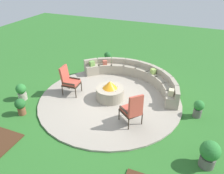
% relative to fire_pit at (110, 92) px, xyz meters
% --- Properties ---
extents(ground_plane, '(24.00, 24.00, 0.00)m').
position_rel_fire_pit_xyz_m(ground_plane, '(0.00, 0.00, -0.35)').
color(ground_plane, '#2D6B28').
extents(patio_circle, '(5.28, 5.28, 0.06)m').
position_rel_fire_pit_xyz_m(patio_circle, '(0.00, 0.00, -0.32)').
color(patio_circle, '#9E9384').
rests_on(patio_circle, ground_plane).
extents(fire_pit, '(1.03, 1.03, 0.74)m').
position_rel_fire_pit_xyz_m(fire_pit, '(0.00, 0.00, 0.00)').
color(fire_pit, '#9E937F').
rests_on(fire_pit, patio_circle).
extents(curved_stone_bench, '(4.39, 2.38, 0.65)m').
position_rel_fire_pit_xyz_m(curved_stone_bench, '(0.52, 1.66, -0.02)').
color(curved_stone_bench, '#9E937F').
rests_on(curved_stone_bench, patio_circle).
extents(lounge_chair_front_left, '(0.67, 0.57, 1.11)m').
position_rel_fire_pit_xyz_m(lounge_chair_front_left, '(-1.61, -0.20, 0.27)').
color(lounge_chair_front_left, '#2D2319').
rests_on(lounge_chair_front_left, patio_circle).
extents(lounge_chair_front_right, '(0.80, 0.82, 1.12)m').
position_rel_fire_pit_xyz_m(lounge_chair_front_right, '(1.20, -1.08, 0.27)').
color(lounge_chair_front_right, '#2D2319').
rests_on(lounge_chair_front_right, patio_circle).
extents(potted_plant_0, '(0.38, 0.38, 0.64)m').
position_rel_fire_pit_xyz_m(potted_plant_0, '(-3.07, -1.19, -0.00)').
color(potted_plant_0, '#A89E8E').
rests_on(potted_plant_0, ground_plane).
extents(potted_plant_1, '(0.36, 0.36, 0.60)m').
position_rel_fire_pit_xyz_m(potted_plant_1, '(-2.45, -1.94, -0.00)').
color(potted_plant_1, brown).
rests_on(potted_plant_1, ground_plane).
extents(potted_plant_2, '(0.50, 0.50, 0.77)m').
position_rel_fire_pit_xyz_m(potted_plant_2, '(3.46, -1.89, 0.07)').
color(potted_plant_2, '#605B56').
rests_on(potted_plant_2, ground_plane).
extents(potted_plant_3, '(0.34, 0.34, 0.62)m').
position_rel_fire_pit_xyz_m(potted_plant_3, '(3.10, 0.16, -0.00)').
color(potted_plant_3, '#605B56').
rests_on(potted_plant_3, ground_plane).
extents(potted_plant_4, '(0.35, 0.35, 0.55)m').
position_rel_fire_pit_xyz_m(potted_plant_4, '(-1.45, 3.21, -0.04)').
color(potted_plant_4, '#A89E8E').
rests_on(potted_plant_4, ground_plane).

